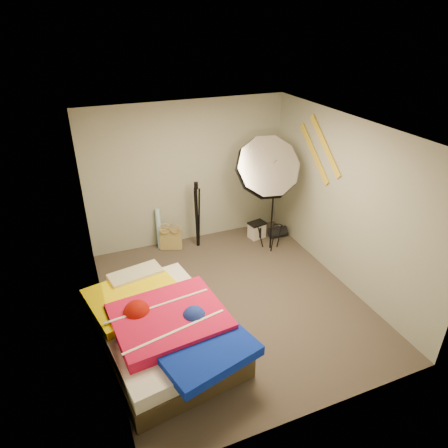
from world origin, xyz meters
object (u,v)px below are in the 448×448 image
camera_tripod (197,210)px  photo_umbrella (267,168)px  bed (162,327)px  tote_bag (171,239)px  wrapping_roll (159,229)px  duffel_bag (278,232)px  camera_case (257,231)px

camera_tripod → photo_umbrella: bearing=-33.9°
bed → camera_tripod: 2.49m
tote_bag → bed: bed is taller
wrapping_roll → tote_bag: bearing=-34.0°
tote_bag → wrapping_roll: size_ratio=0.52×
wrapping_roll → photo_umbrella: photo_umbrella is taller
tote_bag → bed: bearing=-87.4°
wrapping_roll → duffel_bag: (2.12, -0.46, -0.26)m
camera_case → wrapping_roll: bearing=158.1°
tote_bag → wrapping_roll: wrapping_roll is taller
duffel_bag → photo_umbrella: photo_umbrella is taller
wrapping_roll → camera_case: (1.75, -0.34, -0.22)m
camera_case → duffel_bag: size_ratio=0.87×
tote_bag → photo_umbrella: bearing=-6.7°
duffel_bag → photo_umbrella: bearing=-139.5°
camera_tripod → tote_bag: bearing=169.5°
camera_tripod → camera_case: bearing=-6.7°
bed → photo_umbrella: photo_umbrella is taller
tote_bag → camera_tripod: size_ratio=0.31×
photo_umbrella → camera_tripod: 1.44m
duffel_bag → tote_bag: bearing=173.4°
wrapping_roll → camera_case: 1.80m
camera_case → photo_umbrella: photo_umbrella is taller
camera_case → bed: 3.06m
photo_umbrella → wrapping_roll: bearing=152.0°
camera_tripod → duffel_bag: bearing=-9.9°
bed → wrapping_roll: bearing=77.0°
tote_bag → camera_tripod: bearing=9.9°
bed → camera_tripod: bearing=61.1°
wrapping_roll → bed: size_ratio=0.31×
camera_case → camera_tripod: bearing=162.3°
duffel_bag → bed: (-2.67, -1.89, 0.20)m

